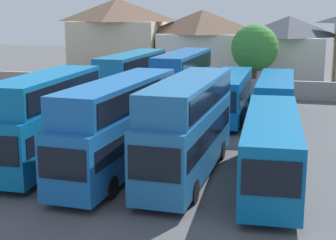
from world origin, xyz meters
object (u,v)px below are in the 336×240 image
Objects in this scene: house_terrace_right at (288,50)px; tree_behind_wall at (255,48)px; house_terrace_left at (118,39)px; house_terrace_centre at (202,46)px; bus_8 at (276,96)px; bus_3 at (188,122)px; bus_7 at (230,94)px; bus_1 at (47,115)px; bus_5 at (132,80)px; bus_4 at (271,145)px; bus_6 at (183,80)px; bus_2 at (119,121)px.

house_terrace_right reaches higher than tree_behind_wall.
house_terrace_left is 1.09× the size of house_terrace_centre.
bus_3 is at bearing -14.90° from bus_8.
house_terrace_left is (-16.41, 19.97, 2.96)m from bus_7.
bus_1 is 7.80m from bus_3.
bus_3 is 16.72m from bus_5.
bus_4 is at bearing -89.76° from house_terrace_right.
bus_8 is (11.48, 15.01, -0.88)m from bus_1.
house_terrace_right reaches higher than bus_6.
bus_1 is 16.61m from bus_7.
bus_3 reaches higher than bus_4.
bus_8 is at bearing 179.05° from bus_4.
bus_1 is 0.93× the size of bus_7.
house_terrace_centre is at bearing 175.22° from bus_5.
house_terrace_left is at bearing 157.29° from tree_behind_wall.
bus_1 is 0.85× the size of bus_2.
tree_behind_wall is (8.72, 27.34, 1.82)m from bus_1.
bus_6 is at bearing -83.89° from house_terrace_centre.
house_terrace_left is at bearing -153.24° from bus_3.
bus_8 is 1.69× the size of tree_behind_wall.
bus_7 is 1.58× the size of tree_behind_wall.
bus_6 is at bearing 94.73° from bus_5.
house_terrace_right is at bearing 177.37° from bus_4.
bus_2 is 35.35m from house_terrace_right.
house_terrace_centre is (2.05, 34.42, 1.48)m from bus_1.
bus_1 is at bearing -38.41° from bus_8.
bus_2 is 1.05× the size of bus_6.
bus_3 reaches higher than bus_8.
bus_3 is 4.28m from bus_4.
bus_2 is at bearing -69.96° from house_terrace_left.
bus_2 is 1.19× the size of house_terrace_centre.
bus_7 is at bearing 149.20° from bus_1.
bus_7 is at bearing -73.40° from house_terrace_centre.
tree_behind_wall is (-3.27, 27.42, 2.67)m from bus_4.
house_terrace_left is (-20.42, 34.60, 3.01)m from bus_4.
house_terrace_right reaches higher than bus_5.
house_terrace_centre is at bearing 179.79° from house_terrace_right.
bus_3 is at bearing -96.74° from house_terrace_right.
house_terrace_centre is (-9.43, 19.42, 2.36)m from bus_8.
house_terrace_right reaches higher than bus_8.
bus_7 is (3.79, 14.64, -0.73)m from bus_2.
house_terrace_right is (11.85, 34.39, 1.14)m from bus_1.
tree_behind_wall reaches higher than bus_5.
bus_8 is at bearing -91.07° from house_terrace_right.
house_terrace_left reaches higher than bus_4.
bus_5 is 22.91m from house_terrace_right.
house_terrace_right is (-0.14, 34.47, 1.99)m from bus_4.
bus_4 is at bearing -73.94° from house_terrace_centre.
bus_3 is at bearing -1.44° from bus_7.
house_terrace_left is (-8.34, 19.64, 2.20)m from bus_5.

